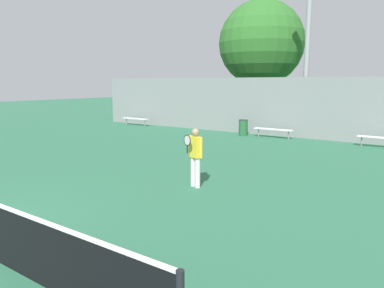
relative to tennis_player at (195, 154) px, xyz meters
The scene contains 8 objects.
tennis_player is the anchor object (origin of this frame).
bench_courtside_near 10.41m from the tennis_player, 101.66° to the left, with size 2.14×0.40×0.49m.
bench_adjacent_court 10.65m from the tennis_player, 73.23° to the left, with size 1.92×0.40×0.49m.
bench_by_gate 15.96m from the tennis_player, 140.32° to the left, with size 2.20×0.40×0.49m.
light_pole_center_back 12.51m from the tennis_player, 94.54° to the left, with size 0.90×0.60×10.39m.
trash_bin 10.84m from the tennis_player, 110.94° to the left, with size 0.52×0.52×0.89m.
back_fence 11.28m from the tennis_player, 100.06° to the left, with size 27.06×0.06×3.22m.
tree_green_tall 18.16m from the tennis_player, 109.87° to the left, with size 5.99×5.99×8.68m.
Camera 1 is at (7.94, -2.83, 2.94)m, focal length 35.00 mm.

